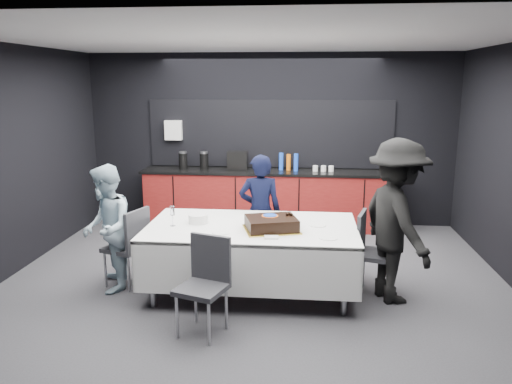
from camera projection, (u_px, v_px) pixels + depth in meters
The scene contains 18 objects.
ground at pixel (255, 277), 6.10m from camera, with size 6.00×6.00×0.00m, color #3D3D41.
room_shell at pixel (255, 125), 5.70m from camera, with size 6.04×5.04×2.82m.
kitchenette at pixel (267, 194), 8.14m from camera, with size 4.10×0.64×2.05m.
party_table at pixel (252, 237), 5.57m from camera, with size 2.32×1.32×0.78m.
cake_assembly at pixel (271, 224), 5.36m from camera, with size 0.67×0.60×0.18m.
plate_stack at pixel (198, 218), 5.64m from camera, with size 0.22×0.22×0.10m, color white.
loose_plate_near at pixel (221, 233), 5.27m from camera, with size 0.19×0.19×0.01m, color white.
loose_plate_right_a at pixel (318, 225), 5.54m from camera, with size 0.18×0.18×0.01m, color white.
loose_plate_right_b at pixel (328, 238), 5.09m from camera, with size 0.20×0.20×0.01m, color white.
loose_plate_far at pixel (265, 218), 5.82m from camera, with size 0.21×0.21×0.01m, color white.
fork_pile at pixel (271, 237), 5.08m from camera, with size 0.14×0.09×0.02m, color white.
champagne_flute at pixel (172, 212), 5.49m from camera, with size 0.06×0.06×0.22m.
chair_left at pixel (131, 242), 5.75m from camera, with size 0.53×0.53×0.92m.
chair_right at pixel (371, 247), 5.58m from camera, with size 0.52×0.52×0.92m.
chair_near at pixel (205, 278), 4.71m from camera, with size 0.53×0.53×0.92m.
person_center at pixel (260, 212), 6.31m from camera, with size 0.53×0.35×1.47m, color black.
person_left at pixel (107, 229), 5.62m from camera, with size 0.70×0.55×1.45m, color #A5C0D0.
person_right at pixel (396, 221), 5.32m from camera, with size 1.14×0.66×1.77m, color black.
Camera 1 is at (0.56, -5.70, 2.35)m, focal length 35.00 mm.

